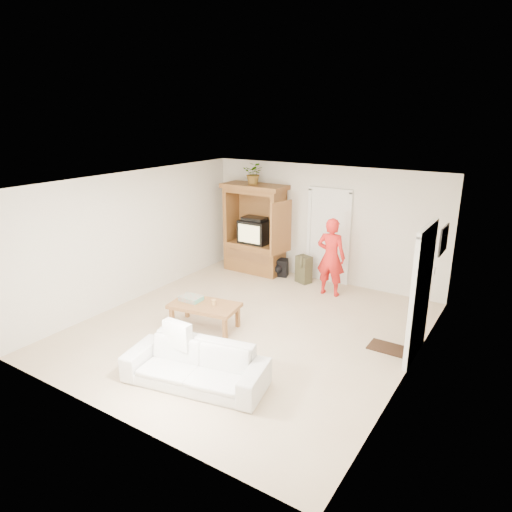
{
  "coord_description": "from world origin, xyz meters",
  "views": [
    {
      "loc": [
        4.06,
        -6.15,
        3.69
      ],
      "look_at": [
        -0.25,
        0.6,
        1.15
      ],
      "focal_mm": 32.0,
      "sensor_mm": 36.0,
      "label": 1
    }
  ],
  "objects_px": {
    "coffee_table": "(205,307)",
    "armoire": "(256,234)",
    "man": "(331,257)",
    "sofa": "(195,365)"
  },
  "relations": [
    {
      "from": "armoire",
      "to": "coffee_table",
      "type": "bearing_deg",
      "value": -73.88
    },
    {
      "from": "armoire",
      "to": "man",
      "type": "xyz_separation_m",
      "value": [
        2.12,
        -0.42,
        -0.08
      ]
    },
    {
      "from": "armoire",
      "to": "man",
      "type": "height_order",
      "value": "armoire"
    },
    {
      "from": "man",
      "to": "sofa",
      "type": "height_order",
      "value": "man"
    },
    {
      "from": "armoire",
      "to": "coffee_table",
      "type": "xyz_separation_m",
      "value": [
        0.88,
        -3.06,
        -0.52
      ]
    },
    {
      "from": "armoire",
      "to": "sofa",
      "type": "xyz_separation_m",
      "value": [
        1.89,
        -4.52,
        -0.61
      ]
    },
    {
      "from": "man",
      "to": "armoire",
      "type": "bearing_deg",
      "value": -15.06
    },
    {
      "from": "coffee_table",
      "to": "armoire",
      "type": "bearing_deg",
      "value": 96.74
    },
    {
      "from": "man",
      "to": "coffee_table",
      "type": "relative_size",
      "value": 1.27
    },
    {
      "from": "armoire",
      "to": "sofa",
      "type": "height_order",
      "value": "armoire"
    }
  ]
}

